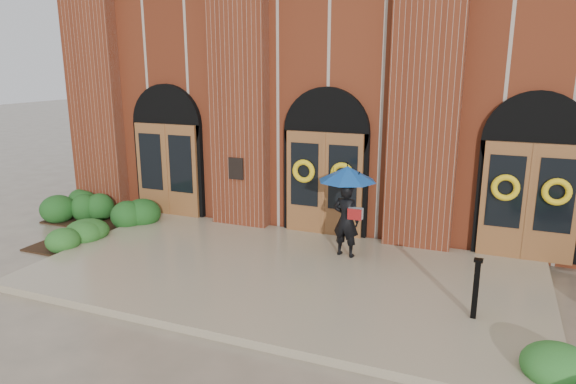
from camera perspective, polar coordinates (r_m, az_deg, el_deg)
The scene contains 7 objects.
ground at distance 10.41m, azimuth -0.87°, elevation -9.82°, with size 90.00×90.00×0.00m, color gray.
landing at distance 10.51m, azimuth -0.54°, elevation -9.13°, with size 10.00×5.30×0.15m, color gray.
church_building at distance 17.95m, azimuth 10.33°, elevation 11.58°, with size 16.20×12.53×7.00m.
man_with_umbrella at distance 10.93m, azimuth 6.56°, elevation -0.20°, with size 1.42×1.42×1.98m.
metal_post at distance 9.00m, azimuth 20.16°, elevation -9.91°, with size 0.14×0.14×1.03m.
hedge_wall_left at distance 14.79m, azimuth -20.25°, elevation -1.95°, with size 2.76×1.10×0.71m, color #194818.
hedge_front_left at distance 13.27m, azimuth -23.05°, elevation -4.42°, with size 1.49×1.27×0.53m, color #25591E.
Camera 1 is at (3.73, -8.76, 4.22)m, focal length 32.00 mm.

